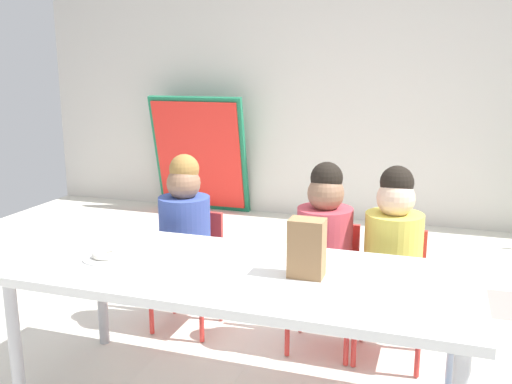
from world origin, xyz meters
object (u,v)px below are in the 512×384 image
(craft_table, at_px, (237,281))
(seated_child_far_right, at_px, (393,246))
(seated_child_near_camera, at_px, (186,226))
(paper_bag_brown, at_px, (307,248))
(seated_child_middle_seat, at_px, (325,240))
(paper_plate_near_edge, at_px, (106,258))
(donut_powdered_on_plate, at_px, (105,254))
(folded_activity_table, at_px, (199,155))

(craft_table, relative_size, seated_child_far_right, 1.96)
(craft_table, xyz_separation_m, seated_child_far_right, (0.54, 0.59, 0.01))
(seated_child_near_camera, distance_m, paper_bag_brown, 0.97)
(seated_child_far_right, relative_size, paper_bag_brown, 4.17)
(seated_child_near_camera, relative_size, seated_child_far_right, 1.00)
(seated_child_near_camera, height_order, seated_child_middle_seat, same)
(paper_bag_brown, bearing_deg, seated_child_far_right, 65.10)
(seated_child_far_right, distance_m, paper_plate_near_edge, 1.26)
(paper_plate_near_edge, bearing_deg, craft_table, 6.16)
(paper_plate_near_edge, bearing_deg, paper_bag_brown, 4.82)
(paper_bag_brown, bearing_deg, seated_child_near_camera, 142.98)
(paper_plate_near_edge, distance_m, donut_powdered_on_plate, 0.02)
(seated_child_middle_seat, relative_size, paper_plate_near_edge, 5.10)
(paper_plate_near_edge, bearing_deg, seated_child_far_right, 30.83)
(seated_child_middle_seat, height_order, seated_child_far_right, same)
(paper_bag_brown, bearing_deg, donut_powdered_on_plate, -175.18)
(craft_table, bearing_deg, folded_activity_table, 116.50)
(seated_child_middle_seat, bearing_deg, donut_powdered_on_plate, -139.92)
(paper_bag_brown, bearing_deg, paper_plate_near_edge, -175.18)
(seated_child_near_camera, xyz_separation_m, paper_plate_near_edge, (-0.05, -0.65, 0.04))
(seated_child_middle_seat, distance_m, folded_activity_table, 2.79)
(craft_table, xyz_separation_m, paper_bag_brown, (0.27, 0.01, 0.16))
(seated_child_near_camera, height_order, donut_powdered_on_plate, seated_child_near_camera)
(folded_activity_table, bearing_deg, paper_plate_near_edge, -73.23)
(seated_child_middle_seat, bearing_deg, craft_table, -110.93)
(seated_child_far_right, relative_size, folded_activity_table, 0.84)
(craft_table, xyz_separation_m, donut_powdered_on_plate, (-0.54, -0.06, 0.07))
(seated_child_far_right, relative_size, paper_plate_near_edge, 5.10)
(seated_child_far_right, height_order, paper_bag_brown, seated_child_far_right)
(craft_table, bearing_deg, seated_child_far_right, 47.45)
(craft_table, relative_size, donut_powdered_on_plate, 16.61)
(seated_child_near_camera, distance_m, donut_powdered_on_plate, 0.65)
(paper_bag_brown, bearing_deg, craft_table, -177.88)
(seated_child_far_right, distance_m, folded_activity_table, 2.98)
(seated_child_near_camera, xyz_separation_m, seated_child_far_right, (1.03, 0.00, 0.00))
(seated_child_near_camera, relative_size, donut_powdered_on_plate, 8.48)
(seated_child_near_camera, xyz_separation_m, seated_child_middle_seat, (0.72, 0.00, 0.00))
(craft_table, distance_m, paper_bag_brown, 0.31)
(paper_bag_brown, distance_m, paper_plate_near_edge, 0.82)
(folded_activity_table, height_order, paper_bag_brown, folded_activity_table)
(paper_plate_near_edge, bearing_deg, donut_powdered_on_plate, 0.00)
(donut_powdered_on_plate, bearing_deg, folded_activity_table, 106.77)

